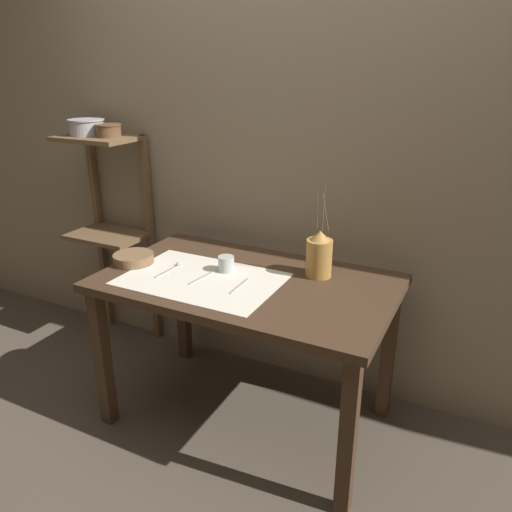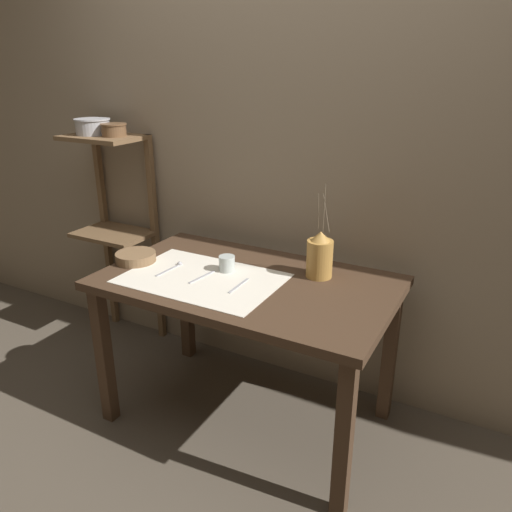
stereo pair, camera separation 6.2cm
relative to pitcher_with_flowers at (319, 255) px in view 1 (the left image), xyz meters
name	(u,v)px [view 1 (the left image)]	position (x,y,z in m)	size (l,w,h in m)	color
ground_plane	(248,416)	(-0.28, -0.18, -0.86)	(12.00, 12.00, 0.00)	brown
stone_wall_back	(292,162)	(-0.28, 0.32, 0.34)	(7.00, 0.06, 2.40)	gray
wooden_table	(247,298)	(-0.28, -0.18, -0.20)	(1.32, 0.79, 0.76)	#422D1E
wooden_shelf_unit	(111,206)	(-1.36, 0.16, 0.02)	(0.44, 0.31, 1.29)	brown
linen_cloth	(202,279)	(-0.45, -0.27, -0.10)	(0.70, 0.47, 0.00)	silver
pitcher_with_flowers	(319,255)	(0.00, 0.00, 0.00)	(0.12, 0.12, 0.44)	#B7843D
wooden_bowl	(134,259)	(-0.85, -0.26, -0.08)	(0.19, 0.19, 0.05)	brown
glass_tumbler_near	(226,264)	(-0.40, -0.15, -0.06)	(0.08, 0.08, 0.07)	#B7C1BC
spoon_inner	(174,267)	(-0.64, -0.22, -0.09)	(0.03, 0.18, 0.02)	#A8A8AD
fork_inner	(201,278)	(-0.46, -0.27, -0.10)	(0.03, 0.17, 0.00)	#A8A8AD
fork_outer	(239,286)	(-0.27, -0.27, -0.10)	(0.01, 0.17, 0.00)	#A8A8AD
metal_pot_large	(86,126)	(-1.43, 0.12, 0.48)	(0.20, 0.20, 0.09)	#A8A8AD
metal_pot_small	(108,130)	(-1.27, 0.12, 0.47)	(0.14, 0.14, 0.07)	brown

